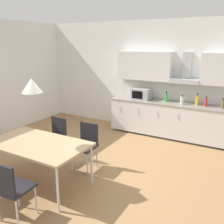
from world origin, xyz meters
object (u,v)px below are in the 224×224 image
at_px(bottle_brown, 223,104).
at_px(bottle_yellow, 197,100).
at_px(bottle_green, 166,97).
at_px(chair_far_right, 86,141).
at_px(microwave, 141,94).
at_px(bottle_white, 182,100).
at_px(chair_near_right, 10,186).
at_px(chair_far_left, 56,135).
at_px(pendant_lamp, 32,86).
at_px(dining_table, 37,145).
at_px(bottle_red, 206,102).

distance_m(bottle_brown, bottle_yellow, 0.57).
relative_size(bottle_green, chair_far_right, 0.31).
xyz_separation_m(bottle_brown, bottle_yellow, (-0.57, 0.06, 0.02)).
bearing_deg(microwave, bottle_white, -1.74).
relative_size(bottle_yellow, chair_near_right, 0.34).
relative_size(bottle_brown, chair_far_right, 0.27).
distance_m(chair_far_left, pendant_lamp, 1.48).
xyz_separation_m(bottle_green, bottle_yellow, (0.75, 0.02, 0.01)).
relative_size(bottle_yellow, bottle_white, 1.27).
height_order(microwave, chair_far_right, microwave).
height_order(bottle_white, pendant_lamp, pendant_lamp).
bearing_deg(chair_near_right, dining_table, 114.11).
height_order(microwave, bottle_red, microwave).
relative_size(microwave, dining_table, 0.28).
bearing_deg(chair_far_right, chair_near_right, -89.75).
bearing_deg(chair_far_right, bottle_white, 64.61).
bearing_deg(bottle_white, dining_table, -114.95).
xyz_separation_m(chair_far_left, chair_far_right, (0.75, 0.00, 0.00)).
height_order(bottle_white, chair_far_right, bottle_white).
bearing_deg(bottle_white, microwave, 178.26).
bearing_deg(pendant_lamp, bottle_brown, 53.51).
relative_size(bottle_red, chair_far_right, 0.28).
bearing_deg(dining_table, bottle_red, 57.91).
bearing_deg(bottle_brown, chair_far_left, -139.16).
bearing_deg(bottle_white, bottle_red, 3.11).
relative_size(bottle_red, bottle_white, 1.05).
height_order(bottle_yellow, chair_near_right, bottle_yellow).
height_order(microwave, bottle_yellow, bottle_yellow).
distance_m(bottle_brown, bottle_white, 0.91).
distance_m(bottle_yellow, bottle_white, 0.35).
bearing_deg(bottle_green, bottle_brown, -1.74).
bearing_deg(bottle_yellow, microwave, -178.33).
bearing_deg(pendant_lamp, bottle_red, 57.91).
distance_m(bottle_red, chair_far_left, 3.47).
height_order(bottle_red, pendant_lamp, pendant_lamp).
xyz_separation_m(microwave, chair_near_right, (-0.05, -4.15, -0.49)).
xyz_separation_m(bottle_brown, chair_far_left, (-2.80, -2.42, -0.45)).
distance_m(bottle_brown, chair_far_left, 3.72).
bearing_deg(bottle_yellow, bottle_red, -12.14).
bearing_deg(bottle_brown, chair_near_right, -116.25).
height_order(bottle_red, chair_far_left, bottle_red).
distance_m(chair_near_right, chair_far_right, 1.72).
relative_size(chair_far_left, pendant_lamp, 2.72).
bearing_deg(bottle_red, bottle_green, 178.30).
bearing_deg(chair_far_right, chair_far_left, -179.99).
bearing_deg(pendant_lamp, bottle_green, 71.58).
height_order(bottle_red, dining_table, bottle_red).
bearing_deg(bottle_red, microwave, 179.89).
relative_size(bottle_yellow, dining_table, 0.17).
bearing_deg(bottle_red, bottle_yellow, 167.86).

